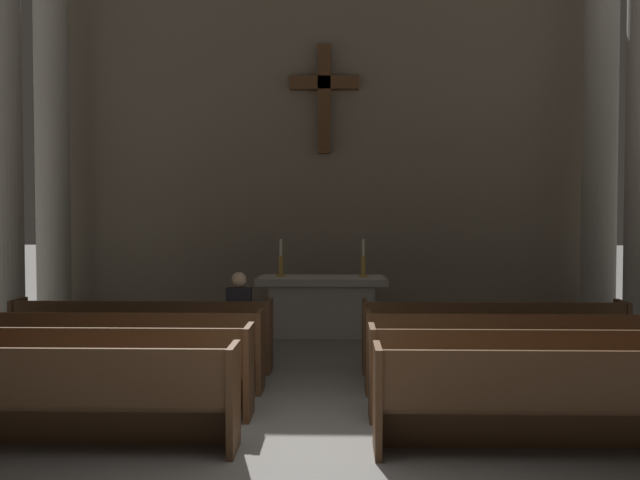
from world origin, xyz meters
TOP-DOWN VIEW (x-y plane):
  - ground_plane at (0.00, 0.00)m, footprint 80.00×80.00m
  - pew_left_row_1 at (-2.30, -0.04)m, footprint 3.41×0.50m
  - pew_left_row_2 at (-2.30, 1.04)m, footprint 3.41×0.50m
  - pew_left_row_3 at (-2.30, 2.13)m, footprint 3.41×0.50m
  - pew_left_row_4 at (-2.30, 3.21)m, footprint 3.41×0.50m
  - pew_right_row_1 at (2.30, -0.04)m, footprint 3.41×0.50m
  - pew_right_row_2 at (2.30, 1.04)m, footprint 3.41×0.50m
  - pew_right_row_3 at (2.30, 2.13)m, footprint 3.41×0.50m
  - pew_right_row_4 at (2.30, 3.21)m, footprint 3.41×0.50m
  - column_left_third at (-4.99, 5.02)m, footprint 0.92×0.92m
  - column_left_fourth at (-4.99, 7.03)m, footprint 0.92×0.92m
  - column_right_fourth at (4.99, 7.03)m, footprint 0.92×0.92m
  - altar at (0.00, 6.03)m, footprint 2.20×0.90m
  - candlestick_left at (-0.70, 6.03)m, footprint 0.16×0.16m
  - candlestick_right at (0.70, 6.03)m, footprint 0.16×0.16m
  - apse_with_cross at (0.00, 8.04)m, footprint 10.97×0.50m
  - lone_worshipper at (-1.02, 3.25)m, footprint 0.32×0.43m

SIDE VIEW (x-z plane):
  - ground_plane at x=0.00m, z-range 0.00..0.00m
  - pew_left_row_1 at x=-2.30m, z-range 0.00..0.95m
  - pew_left_row_2 at x=-2.30m, z-range 0.00..0.95m
  - pew_left_row_3 at x=-2.30m, z-range 0.00..0.95m
  - pew_left_row_4 at x=-2.30m, z-range 0.00..0.95m
  - pew_right_row_1 at x=2.30m, z-range 0.00..0.95m
  - pew_right_row_2 at x=2.30m, z-range 0.00..0.95m
  - pew_right_row_3 at x=2.30m, z-range 0.00..0.95m
  - pew_right_row_4 at x=2.30m, z-range 0.00..0.95m
  - altar at x=0.00m, z-range 0.03..1.04m
  - lone_worshipper at x=-1.02m, z-range 0.03..1.35m
  - candlestick_left at x=-0.70m, z-range 0.89..1.53m
  - candlestick_right at x=0.70m, z-range 0.89..1.53m
  - column_left_third at x=-4.99m, z-range -0.09..6.63m
  - column_left_fourth at x=-4.99m, z-range -0.09..6.63m
  - column_right_fourth at x=4.99m, z-range -0.09..6.63m
  - apse_with_cross at x=0.00m, z-range 0.00..7.76m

